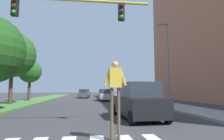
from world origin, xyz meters
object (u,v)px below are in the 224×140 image
sedan_distant (84,94)px  sedan_far_horizon (86,93)px  tree_distant (30,71)px  pedestrian_performer (115,87)px  sedan_midblock (105,95)px  traffic_light_gantry (13,24)px  tree_far (12,55)px  street_lamp_right (167,56)px  suv_crossing (138,101)px

sedan_distant → sedan_far_horizon: 12.33m
tree_distant → sedan_far_horizon: bearing=72.2°
pedestrian_performer → sedan_midblock: (1.58, 21.46, -0.90)m
traffic_light_gantry → sedan_distant: (2.45, 27.58, -3.59)m
tree_far → pedestrian_performer: bearing=-59.4°
street_lamp_right → tree_far: bearing=165.4°
pedestrian_performer → sedan_distant: pedestrian_performer is taller
traffic_light_gantry → sedan_midblock: size_ratio=1.87×
sedan_midblock → sedan_far_horizon: sedan_far_horizon is taller
suv_crossing → sedan_distant: size_ratio=1.13×
traffic_light_gantry → sedan_distant: bearing=84.9°
street_lamp_right → tree_distant: bearing=146.1°
tree_far → sedan_midblock: (10.04, 7.15, -4.31)m
traffic_light_gantry → suv_crossing: 7.16m
sedan_midblock → sedan_distant: sedan_midblock is taller
traffic_light_gantry → street_lamp_right: 13.08m
sedan_distant → sedan_midblock: bearing=-69.4°
traffic_light_gantry → suv_crossing: traffic_light_gantry is taller
street_lamp_right → suv_crossing: street_lamp_right is taller
pedestrian_performer → sedan_far_horizon: 42.29m
traffic_light_gantry → pedestrian_performer: traffic_light_gantry is taller
tree_far → traffic_light_gantry: size_ratio=0.85×
tree_distant → sedan_far_horizon: (7.06, 21.95, -3.15)m
pedestrian_performer → sedan_distant: (-1.60, 29.93, -0.91)m
suv_crossing → sedan_midblock: bearing=91.0°
tree_far → sedan_far_horizon: tree_far is taller
sedan_midblock → traffic_light_gantry: bearing=-106.4°
tree_far → sedan_far_horizon: bearing=75.7°
traffic_light_gantry → sedan_distant: traffic_light_gantry is taller
tree_distant → sedan_distant: tree_distant is taller
pedestrian_performer → sedan_distant: size_ratio=0.60×
tree_far → sedan_distant: 17.60m
tree_far → traffic_light_gantry: 12.77m
suv_crossing → sedan_distant: 25.69m
street_lamp_right → pedestrian_performer: bearing=-120.5°
street_lamp_right → sedan_distant: street_lamp_right is taller
sedan_midblock → sedan_distant: bearing=110.6°
suv_crossing → sedan_far_horizon: (-3.24, 37.78, -0.17)m
tree_far → sedan_midblock: bearing=35.4°
suv_crossing → sedan_far_horizon: bearing=94.9°
suv_crossing → sedan_midblock: suv_crossing is taller
pedestrian_performer → sedan_midblock: 21.53m
street_lamp_right → sedan_distant: size_ratio=1.80×
sedan_midblock → tree_distant: bearing=-173.4°
street_lamp_right → traffic_light_gantry: bearing=-141.5°
tree_far → street_lamp_right: bearing=-14.6°
tree_far → suv_crossing: 14.85m
traffic_light_gantry → sedan_far_horizon: (2.69, 39.91, -3.58)m
tree_far → suv_crossing: tree_far is taller
pedestrian_performer → suv_crossing: pedestrian_performer is taller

